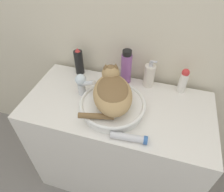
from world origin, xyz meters
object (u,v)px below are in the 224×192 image
(mouthwash_bottle, at_px, (126,67))
(deodorant_stick, at_px, (183,81))
(hairspray_can_black, at_px, (79,62))
(faucet, at_px, (82,83))
(cream_tube, at_px, (129,137))
(soap_pump_bottle, at_px, (149,75))
(cat, at_px, (112,91))

(mouthwash_bottle, height_order, deodorant_stick, mouthwash_bottle)
(mouthwash_bottle, distance_m, hairspray_can_black, 0.31)
(hairspray_can_black, bearing_deg, deodorant_stick, 0.00)
(faucet, bearing_deg, deodorant_stick, 38.48)
(cream_tube, bearing_deg, soap_pump_bottle, 87.21)
(soap_pump_bottle, relative_size, hairspray_can_black, 0.98)
(mouthwash_bottle, relative_size, hairspray_can_black, 1.19)
(deodorant_stick, distance_m, hairspray_can_black, 0.64)
(mouthwash_bottle, distance_m, deodorant_stick, 0.34)
(deodorant_stick, relative_size, hairspray_can_black, 0.87)
(cat, xyz_separation_m, mouthwash_bottle, (0.01, 0.25, -0.02))
(faucet, relative_size, mouthwash_bottle, 0.66)
(faucet, xyz_separation_m, hairspray_can_black, (-0.10, 0.19, -0.00))
(mouthwash_bottle, distance_m, cream_tube, 0.45)
(cream_tube, bearing_deg, deodorant_stick, 63.17)
(faucet, bearing_deg, soap_pump_bottle, 47.81)
(deodorant_stick, relative_size, cream_tube, 0.89)
(faucet, bearing_deg, mouthwash_bottle, 61.77)
(soap_pump_bottle, height_order, hairspray_can_black, hairspray_can_black)
(hairspray_can_black, bearing_deg, mouthwash_bottle, 0.00)
(cat, relative_size, deodorant_stick, 2.23)
(soap_pump_bottle, bearing_deg, cream_tube, -92.79)
(cat, height_order, soap_pump_bottle, cat)
(deodorant_stick, bearing_deg, mouthwash_bottle, 180.00)
(soap_pump_bottle, distance_m, hairspray_can_black, 0.45)
(soap_pump_bottle, bearing_deg, mouthwash_bottle, 180.00)
(mouthwash_bottle, relative_size, cream_tube, 1.23)
(cat, xyz_separation_m, faucet, (-0.19, 0.06, -0.04))
(soap_pump_bottle, height_order, deodorant_stick, soap_pump_bottle)
(cat, height_order, cream_tube, cat)
(cat, bearing_deg, faucet, 52.08)
(soap_pump_bottle, xyz_separation_m, hairspray_can_black, (-0.45, 0.00, 0.01))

